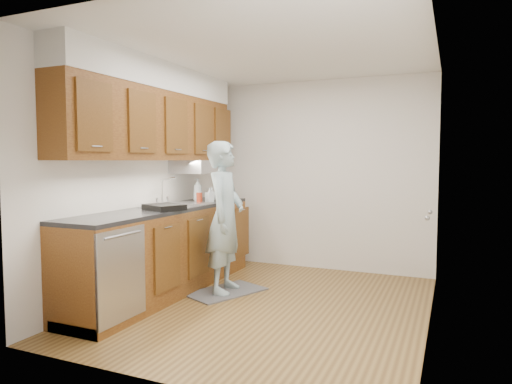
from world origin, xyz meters
TOP-DOWN VIEW (x-y plane):
  - floor at (0.00, 0.00)m, footprint 3.50×3.50m
  - ceiling at (0.00, 0.00)m, footprint 3.50×3.50m
  - wall_left at (-1.50, 0.00)m, footprint 0.02×3.50m
  - wall_right at (1.50, 0.00)m, footprint 0.02×3.50m
  - wall_back at (0.00, 1.75)m, footprint 3.00×0.02m
  - counter at (-1.20, -0.00)m, footprint 0.64×2.80m
  - upper_cabinets at (-1.33, 0.05)m, footprint 0.47×2.80m
  - closet_door at (1.49, 0.30)m, footprint 0.02×1.22m
  - floor_mat at (-0.61, 0.24)m, footprint 0.80×0.97m
  - person at (-0.61, 0.24)m, footprint 0.53×0.71m
  - soap_bottle_a at (-1.24, 0.74)m, footprint 0.13×0.13m
  - soap_bottle_b at (-1.06, 0.71)m, footprint 0.10×0.10m
  - soap_bottle_c at (-1.15, 0.92)m, footprint 0.18×0.18m
  - soda_can at (-1.09, 0.52)m, footprint 0.08×0.08m
  - dish_rack at (-1.06, -0.24)m, footprint 0.46×0.43m

SIDE VIEW (x-z plane):
  - floor at x=0.00m, z-range 0.00..0.00m
  - floor_mat at x=-0.61m, z-range 0.00..0.02m
  - counter at x=-1.20m, z-range -0.16..1.14m
  - person at x=-0.61m, z-range 0.02..1.88m
  - dish_rack at x=-1.06m, z-range 0.94..1.00m
  - soda_can at x=-1.09m, z-range 0.94..1.07m
  - closet_door at x=1.49m, z-range 0.00..2.05m
  - soap_bottle_c at x=-1.15m, z-range 0.94..1.11m
  - soap_bottle_b at x=-1.06m, z-range 0.94..1.12m
  - soap_bottle_a at x=-1.24m, z-range 0.94..1.23m
  - wall_left at x=-1.50m, z-range 0.00..2.50m
  - wall_right at x=1.50m, z-range 0.00..2.50m
  - wall_back at x=0.00m, z-range 0.00..2.50m
  - upper_cabinets at x=-1.33m, z-range 1.34..2.55m
  - ceiling at x=0.00m, z-range 2.50..2.50m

